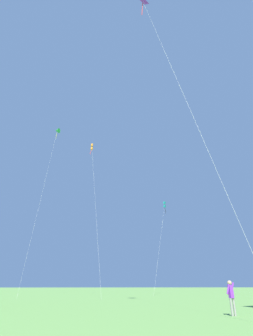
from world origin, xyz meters
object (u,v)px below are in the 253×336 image
(kite_orange_box, at_px, (92,149))
(kite_green_small, at_px, (57,131))
(person_far_back, at_px, (231,294))
(kite_teal_box, at_px, (164,206))
(kite_purple_streamer, at_px, (147,12))

(kite_orange_box, bearing_deg, kite_green_small, -161.06)
(person_far_back, bearing_deg, kite_teal_box, 82.75)
(kite_green_small, xyz_separation_m, kite_orange_box, (6.05, 2.08, -2.08))
(kite_teal_box, bearing_deg, kite_green_small, -160.41)
(kite_green_small, height_order, kite_teal_box, kite_green_small)
(kite_orange_box, distance_m, kite_purple_streamer, 27.99)
(kite_orange_box, bearing_deg, kite_purple_streamer, -77.88)
(kite_purple_streamer, bearing_deg, kite_teal_box, 76.41)
(person_far_back, bearing_deg, kite_orange_box, 108.60)
(kite_green_small, bearing_deg, kite_orange_box, 18.94)
(kite_orange_box, bearing_deg, person_far_back, -71.40)
(kite_purple_streamer, bearing_deg, kite_orange_box, 102.12)
(kite_orange_box, xyz_separation_m, kite_teal_box, (13.68, 4.94, -8.85))
(kite_orange_box, xyz_separation_m, person_far_back, (9.47, -28.15, -22.88))
(kite_teal_box, bearing_deg, person_far_back, -97.25)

